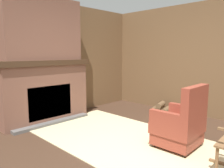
% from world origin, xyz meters
% --- Properties ---
extents(ground_plane, '(14.00, 14.00, 0.00)m').
position_xyz_m(ground_plane, '(0.00, 0.00, 0.00)').
color(ground_plane, '#3D281C').
extents(wood_panel_wall_left, '(0.06, 6.08, 2.63)m').
position_xyz_m(wood_panel_wall_left, '(-2.77, 0.00, 1.31)').
color(wood_panel_wall_left, brown).
rests_on(wood_panel_wall_left, ground).
extents(wood_panel_wall_back, '(6.08, 0.09, 2.63)m').
position_xyz_m(wood_panel_wall_back, '(0.04, 2.77, 1.32)').
color(wood_panel_wall_back, brown).
rests_on(wood_panel_wall_back, ground).
extents(fireplace_hearth, '(0.65, 1.99, 1.33)m').
position_xyz_m(fireplace_hearth, '(-2.51, 0.00, 0.66)').
color(fireplace_hearth, brown).
rests_on(fireplace_hearth, ground).
extents(chimney_breast, '(0.39, 1.66, 1.28)m').
position_xyz_m(chimney_breast, '(-2.52, 0.00, 1.97)').
color(chimney_breast, brown).
rests_on(chimney_breast, fireplace_hearth).
extents(area_rug, '(3.77, 1.94, 0.01)m').
position_xyz_m(area_rug, '(-0.50, 0.40, 0.01)').
color(area_rug, '#C6B789').
rests_on(area_rug, ground).
extents(armchair, '(0.64, 0.70, 1.00)m').
position_xyz_m(armchair, '(0.22, 0.77, 0.36)').
color(armchair, brown).
rests_on(armchair, ground).
extents(firewood_stack, '(0.50, 0.48, 0.26)m').
position_xyz_m(firewood_stack, '(-1.11, 2.36, 0.10)').
color(firewood_stack, brown).
rests_on(firewood_stack, ground).
extents(oil_lamp_vase, '(0.12, 0.12, 0.30)m').
position_xyz_m(oil_lamp_vase, '(-2.56, -0.65, 1.43)').
color(oil_lamp_vase, '#99B29E').
rests_on(oil_lamp_vase, fireplace_hearth).
extents(storage_case, '(0.15, 0.22, 0.14)m').
position_xyz_m(storage_case, '(-2.56, 0.29, 1.40)').
color(storage_case, black).
rests_on(storage_case, fireplace_hearth).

